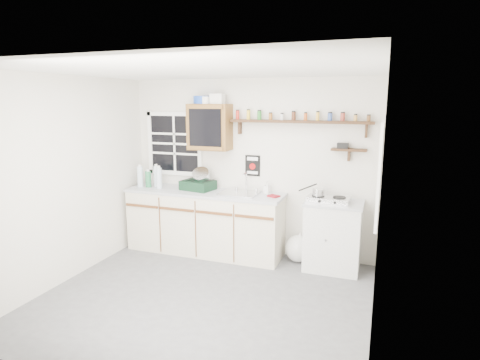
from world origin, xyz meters
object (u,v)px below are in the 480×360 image
dish_rack (199,182)px  hotplate (329,199)px  spice_shelf (299,121)px  upper_cabinet (210,127)px  right_cabinet (333,236)px  main_cabinet (205,222)px

dish_rack → hotplate: bearing=9.6°
spice_shelf → upper_cabinet: bearing=-176.9°
upper_cabinet → dish_rack: upper_cabinet is taller
right_cabinet → spice_shelf: 1.58m
main_cabinet → hotplate: size_ratio=4.13×
upper_cabinet → spice_shelf: bearing=3.1°
right_cabinet → spice_shelf: bearing=160.7°
upper_cabinet → spice_shelf: 1.27m
upper_cabinet → spice_shelf: upper_cabinet is taller
main_cabinet → hotplate: 1.83m
right_cabinet → spice_shelf: spice_shelf is taller
dish_rack → hotplate: size_ratio=0.90×
spice_shelf → hotplate: (0.46, -0.21, -0.98)m
right_cabinet → dish_rack: size_ratio=1.81×
main_cabinet → spice_shelf: (1.30, 0.21, 1.47)m
spice_shelf → dish_rack: (-1.41, -0.16, -0.90)m
upper_cabinet → hotplate: upper_cabinet is taller
main_cabinet → dish_rack: 0.58m
dish_rack → hotplate: (1.87, -0.05, -0.08)m
hotplate → upper_cabinet: bearing=179.9°
main_cabinet → right_cabinet: 1.84m
dish_rack → spice_shelf: bearing=17.6°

